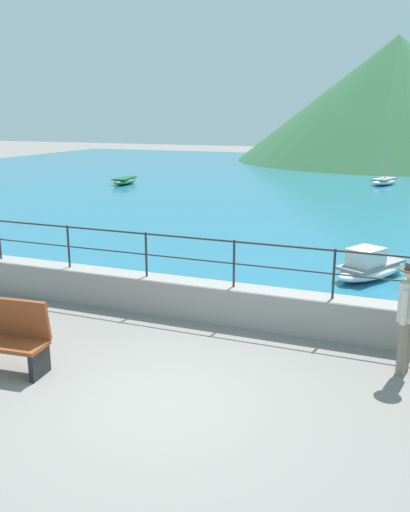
# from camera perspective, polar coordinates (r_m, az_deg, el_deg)

# --- Properties ---
(ground_plane) EXTENTS (120.00, 120.00, 0.00)m
(ground_plane) POSITION_cam_1_polar(r_m,az_deg,el_deg) (7.83, -4.86, -14.84)
(ground_plane) COLOR slate
(promenade_wall) EXTENTS (20.00, 0.56, 0.70)m
(promenade_wall) POSITION_cam_1_polar(r_m,az_deg,el_deg) (10.39, 2.99, -5.06)
(promenade_wall) COLOR gray
(promenade_wall) RESTS_ON ground
(railing) EXTENTS (18.44, 0.04, 0.90)m
(railing) POSITION_cam_1_polar(r_m,az_deg,el_deg) (10.10, 3.06, 0.15)
(railing) COLOR #282623
(railing) RESTS_ON promenade_wall
(lake_water) EXTENTS (64.00, 44.32, 0.06)m
(lake_water) POSITION_cam_1_polar(r_m,az_deg,el_deg) (32.29, 16.13, 7.28)
(lake_water) COLOR #236B89
(lake_water) RESTS_ON ground
(hill_main) EXTENTS (25.69, 25.69, 10.05)m
(hill_main) POSITION_cam_1_polar(r_m,az_deg,el_deg) (49.01, 19.21, 15.24)
(hill_main) COLOR #33663D
(hill_main) RESTS_ON ground
(person_walking) EXTENTS (0.38, 0.56, 1.75)m
(person_walking) POSITION_cam_1_polar(r_m,az_deg,el_deg) (8.72, 20.48, -5.53)
(person_walking) COLOR slate
(person_walking) RESTS_ON ground
(boat_0) EXTENTS (1.61, 2.47, 2.19)m
(boat_0) POSITION_cam_1_polar(r_m,az_deg,el_deg) (31.99, 18.28, 7.48)
(boat_0) COLOR white
(boat_0) RESTS_ON lake_water
(boat_2) EXTENTS (1.87, 2.45, 0.76)m
(boat_2) POSITION_cam_1_polar(r_m,az_deg,el_deg) (13.52, 16.89, -1.10)
(boat_2) COLOR white
(boat_2) RESTS_ON lake_water
(boat_4) EXTENTS (1.15, 2.38, 0.36)m
(boat_4) POSITION_cam_1_polar(r_m,az_deg,el_deg) (31.04, -8.43, 7.84)
(boat_4) COLOR #338C59
(boat_4) RESTS_ON lake_water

